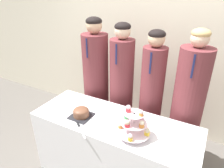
# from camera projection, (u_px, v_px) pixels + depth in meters

# --- Properties ---
(wall_back) EXTENTS (9.00, 0.06, 2.70)m
(wall_back) POSITION_uv_depth(u_px,v_px,m) (156.00, 37.00, 2.63)
(wall_back) COLOR beige
(wall_back) RESTS_ON ground_plane
(table) EXTENTS (1.64, 0.60, 0.76)m
(table) POSITION_uv_depth(u_px,v_px,m) (113.00, 150.00, 2.10)
(table) COLOR white
(table) RESTS_ON ground_plane
(round_cake) EXTENTS (0.21, 0.21, 0.10)m
(round_cake) POSITION_uv_depth(u_px,v_px,m) (81.00, 112.00, 1.98)
(round_cake) COLOR #232328
(round_cake) RESTS_ON table
(cake_knife) EXTENTS (0.22, 0.17, 0.01)m
(cake_knife) POSITION_uv_depth(u_px,v_px,m) (80.00, 127.00, 1.84)
(cake_knife) COLOR silver
(cake_knife) RESTS_ON table
(cupcake_stand) EXTENTS (0.29, 0.29, 0.29)m
(cupcake_stand) POSITION_uv_depth(u_px,v_px,m) (134.00, 124.00, 1.69)
(cupcake_stand) COLOR silver
(cupcake_stand) RESTS_ON table
(student_0) EXTENTS (0.32, 0.32, 1.64)m
(student_0) POSITION_uv_depth(u_px,v_px,m) (96.00, 87.00, 2.58)
(student_0) COLOR brown
(student_0) RESTS_ON ground_plane
(student_1) EXTENTS (0.28, 0.29, 1.61)m
(student_1) POSITION_uv_depth(u_px,v_px,m) (121.00, 94.00, 2.42)
(student_1) COLOR brown
(student_1) RESTS_ON ground_plane
(student_2) EXTENTS (0.26, 0.26, 1.57)m
(student_2) POSITION_uv_depth(u_px,v_px,m) (151.00, 102.00, 2.27)
(student_2) COLOR brown
(student_2) RESTS_ON ground_plane
(student_3) EXTENTS (0.32, 0.32, 1.61)m
(student_3) POSITION_uv_depth(u_px,v_px,m) (186.00, 111.00, 2.10)
(student_3) COLOR brown
(student_3) RESTS_ON ground_plane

